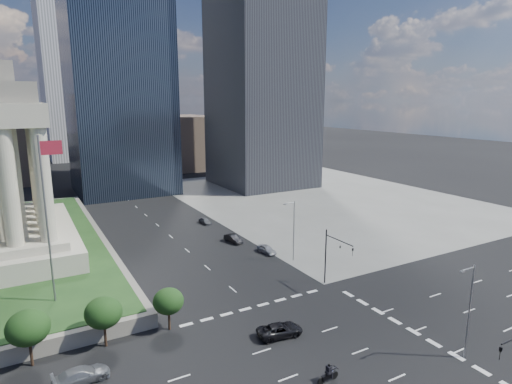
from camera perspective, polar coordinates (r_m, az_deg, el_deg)
ground at (r=134.42m, az=-18.34°, el=0.45°), size 500.00×500.00×0.00m
sidewalk_ne at (r=116.72m, az=8.56°, el=-0.75°), size 68.00×90.00×0.03m
flagpole at (r=55.21m, az=-26.06°, el=-2.28°), size 2.52×0.24×20.00m
midrise_glass at (r=127.51m, az=-17.90°, el=13.47°), size 26.00×26.00×60.00m
highrise_ne at (r=134.65m, az=0.77°, el=22.49°), size 26.00×28.00×100.00m
building_filler_ne at (r=170.02m, az=-9.89°, el=6.61°), size 20.00×30.00×20.00m
traffic_signal_ne at (r=60.35m, az=10.36°, el=-7.87°), size 0.30×5.74×8.00m
street_lamp_south at (r=48.62m, az=26.50°, el=-13.52°), size 2.13×0.22×10.00m
street_lamp_north at (r=69.25m, az=4.95°, el=-4.73°), size 2.13×0.22×10.00m
pickup_truck at (r=49.90m, az=3.21°, el=-17.89°), size 3.02×5.44×1.44m
suv_grey at (r=45.99m, az=-22.25°, el=-21.67°), size 5.29×2.61×1.48m
parked_sedan_near at (r=74.00m, az=1.44°, el=-7.63°), size 4.18×1.96×1.38m
parked_sedan_mid at (r=79.46m, az=-3.05°, el=-6.23°), size 4.48×2.14×1.42m
parked_sedan_far at (r=91.81m, az=-6.82°, el=-3.83°), size 3.72×1.72×1.23m
motorcycle_lead at (r=43.50m, az=9.59°, el=-22.70°), size 2.53×0.86×1.86m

